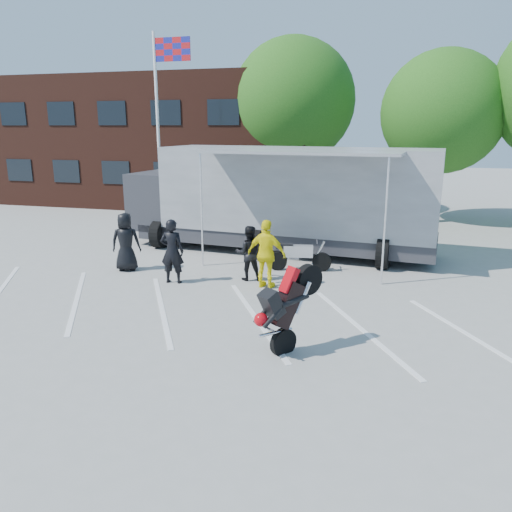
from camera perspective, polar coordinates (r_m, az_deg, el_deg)
The scene contains 13 objects.
ground at distance 10.90m, azimuth -2.48°, elevation -8.79°, with size 100.00×100.00×0.00m, color #9A9A95.
parking_bay_lines at distance 11.78m, azimuth -0.98°, elevation -6.92°, with size 18.00×5.00×0.01m, color white.
office_building at distance 30.49m, azimuth -10.31°, elevation 12.76°, with size 18.00×8.00×7.00m, color #441F15.
flagpole at distance 21.65m, azimuth -10.61°, elevation 16.24°, with size 1.61×0.12×8.00m.
tree_left at distance 26.05m, azimuth 4.29°, elevation 17.24°, with size 6.12×6.12×8.64m.
tree_mid at distance 24.60m, azimuth 20.57°, elevation 15.11°, with size 5.44×5.44×7.68m.
transporter_truck at distance 17.92m, azimuth 3.05°, elevation 0.58°, with size 11.43×5.51×3.64m, color #979B9F, non-canonical shape.
parked_motorcycle at distance 15.52m, azimuth 4.98°, elevation -1.67°, with size 0.66×1.98×1.04m, color silver, non-canonical shape.
stunt_bike_rider at distance 10.36m, azimuth 5.57°, elevation -10.13°, with size 0.76×1.62×1.90m, color black, non-canonical shape.
spectator_leather_a at distance 15.80m, azimuth -14.66°, elevation 1.58°, with size 0.88×0.57×1.80m, color black.
spectator_leather_b at distance 14.24m, azimuth -9.56°, elevation 0.54°, with size 0.67×0.44×1.84m, color black.
spectator_leather_c at distance 14.35m, azimuth -0.83°, elevation 0.34°, with size 0.77×0.60×1.59m, color black.
spectator_hivis at distance 13.60m, azimuth 1.23°, elevation 0.21°, with size 1.11×0.46×1.90m, color #FFEE0D.
Camera 1 is at (3.11, -9.51, 4.31)m, focal length 35.00 mm.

